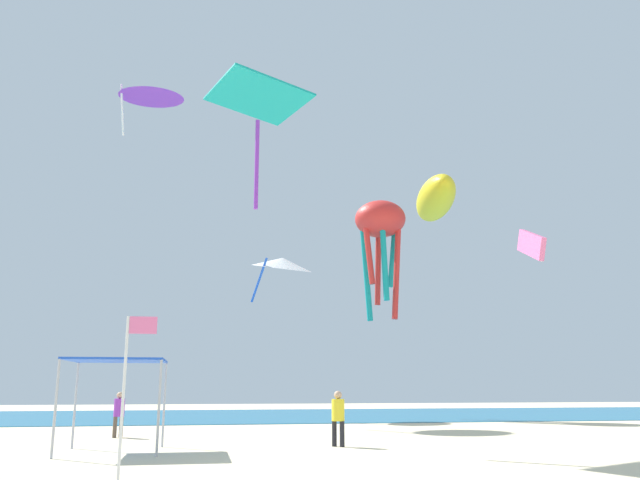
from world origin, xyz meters
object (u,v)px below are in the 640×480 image
person_near_tent (338,414)px  kite_delta_purple (152,92)px  kite_inflatable_yellow (435,199)px  kite_delta_white (282,263)px  person_leftmost (119,411)px  kite_parafoil_pink (531,245)px  kite_octopus_red (380,225)px  canopy_tent (117,365)px  kite_diamond_teal (258,103)px  banner_flag (128,379)px

person_near_tent → kite_delta_purple: bearing=161.8°
kite_inflatable_yellow → kite_delta_white: bearing=-55.9°
person_leftmost → kite_inflatable_yellow: (18.93, 16.83, 13.92)m
kite_parafoil_pink → kite_delta_purple: kite_delta_purple is taller
kite_octopus_red → kite_delta_purple: bearing=-30.5°
kite_inflatable_yellow → kite_delta_purple: bearing=-68.7°
person_near_tent → kite_octopus_red: (6.46, 17.37, 10.60)m
person_near_tent → kite_inflatable_yellow: kite_inflatable_yellow is taller
kite_delta_white → kite_delta_purple: 13.73m
kite_inflatable_yellow → kite_parafoil_pink: size_ratio=2.32×
person_leftmost → kite_octopus_red: size_ratio=0.22×
canopy_tent → kite_delta_white: 20.00m
kite_delta_white → kite_diamond_teal: (-2.91, -16.06, 2.70)m
canopy_tent → banner_flag: (0.93, -6.02, -0.46)m
person_leftmost → kite_inflatable_yellow: 28.90m
kite_parafoil_pink → kite_delta_purple: 24.58m
kite_diamond_teal → kite_inflatable_yellow: kite_inflatable_yellow is taller
person_leftmost → kite_diamond_teal: (4.48, -3.98, 10.66)m
kite_delta_white → person_leftmost: bearing=-146.3°
kite_delta_white → kite_octopus_red: (6.16, 0.34, 2.68)m
person_near_tent → banner_flag: banner_flag is taller
person_leftmost → kite_delta_purple: (-0.81, 13.50, 18.86)m
person_leftmost → banner_flag: size_ratio=0.50×
person_near_tent → kite_octopus_red: size_ratio=0.22×
kite_inflatable_yellow → kite_parafoil_pink: 14.10m
person_near_tent → kite_parafoil_pink: (11.94, 9.07, 7.78)m
kite_delta_purple → kite_inflatable_yellow: bearing=14.8°
canopy_tent → person_near_tent: canopy_tent is taller
person_near_tent → kite_diamond_teal: kite_diamond_teal is taller
person_leftmost → canopy_tent: bearing=-132.4°
canopy_tent → person_leftmost: 5.74m
person_near_tent → kite_delta_white: bearing=137.6°
kite_delta_purple → person_leftmost: bearing=-81.3°
kite_parafoil_pink → kite_octopus_red: bearing=-135.0°
canopy_tent → person_near_tent: (6.63, 0.57, -1.44)m
kite_diamond_teal → person_leftmost: bearing=-150.7°
kite_delta_white → kite_inflatable_yellow: bearing=-2.4°
kite_parafoil_pink → kite_delta_purple: bearing=-103.7°
canopy_tent → banner_flag: size_ratio=0.90×
kite_octopus_red → kite_delta_purple: 16.59m
kite_inflatable_yellow → banner_flag: bearing=-20.0°
kite_octopus_red → person_near_tent: bearing=43.4°
banner_flag → person_leftmost: bearing=97.0°
banner_flag → kite_inflatable_yellow: bearing=58.3°
kite_inflatable_yellow → kite_diamond_teal: bearing=-23.1°
person_leftmost → person_near_tent: bearing=-82.2°
canopy_tent → kite_parafoil_pink: 21.86m
person_leftmost → kite_octopus_red: 21.24m
kite_octopus_red → banner_flag: bearing=36.9°
kite_delta_white → canopy_tent: bearing=-136.2°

